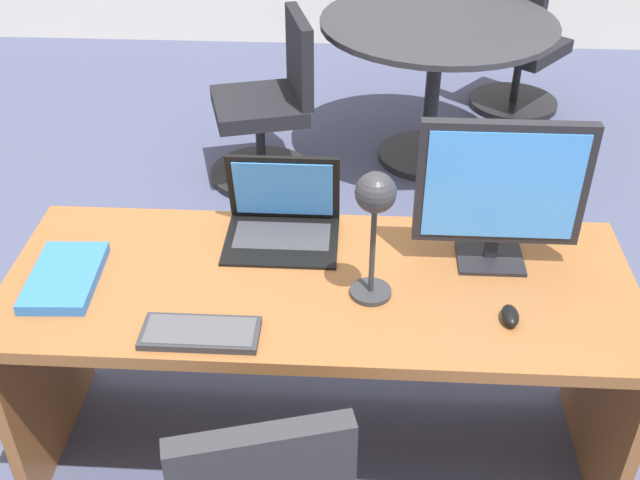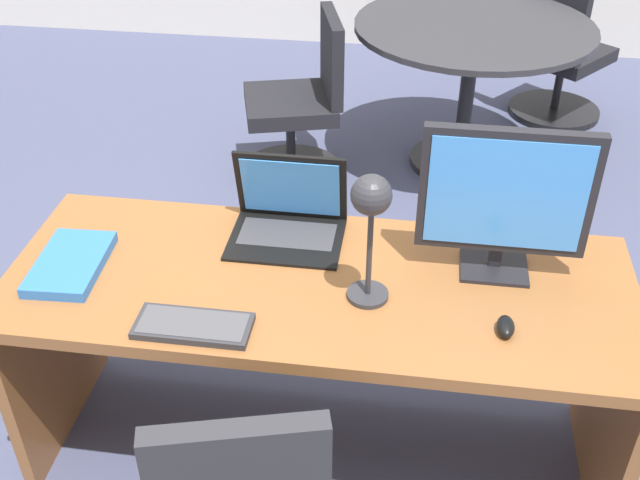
% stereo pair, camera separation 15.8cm
% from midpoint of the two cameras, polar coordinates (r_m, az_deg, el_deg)
% --- Properties ---
extents(ground, '(12.00, 12.00, 0.00)m').
position_cam_midpoint_polar(ground, '(3.92, 0.04, 1.92)').
color(ground, '#474C6B').
extents(desk, '(1.87, 0.71, 0.75)m').
position_cam_midpoint_polar(desk, '(2.44, -1.86, -6.08)').
color(desk, brown).
rests_on(desk, ground).
extents(monitor, '(0.49, 0.16, 0.47)m').
position_cam_midpoint_polar(monitor, '(2.24, 11.34, 3.74)').
color(monitor, black).
rests_on(monitor, desk).
extents(laptop, '(0.36, 0.28, 0.26)m').
position_cam_midpoint_polar(laptop, '(2.44, -4.65, 2.13)').
color(laptop, black).
rests_on(laptop, desk).
extents(keyboard, '(0.32, 0.14, 0.02)m').
position_cam_midpoint_polar(keyboard, '(2.11, -11.02, -6.85)').
color(keyboard, '#2D2D33').
rests_on(keyboard, desk).
extents(mouse, '(0.05, 0.09, 0.04)m').
position_cam_midpoint_polar(mouse, '(2.16, 11.89, -5.58)').
color(mouse, black).
rests_on(mouse, desk).
extents(desk_lamp, '(0.12, 0.14, 0.42)m').
position_cam_midpoint_polar(desk_lamp, '(2.02, 1.85, 2.21)').
color(desk_lamp, '#2D2D33').
rests_on(desk_lamp, desk).
extents(book, '(0.21, 0.32, 0.03)m').
position_cam_midpoint_polar(book, '(2.40, -20.23, -2.65)').
color(book, blue).
rests_on(book, desk).
extents(meeting_table, '(1.23, 1.23, 0.81)m').
position_cam_midpoint_polar(meeting_table, '(4.19, 7.47, 13.34)').
color(meeting_table, black).
rests_on(meeting_table, ground).
extents(meeting_chair_near, '(0.65, 0.65, 0.87)m').
position_cam_midpoint_polar(meeting_chair_near, '(5.00, 13.40, 13.08)').
color(meeting_chair_near, black).
rests_on(meeting_chair_near, ground).
extents(meeting_chair_far, '(0.58, 0.57, 0.88)m').
position_cam_midpoint_polar(meeting_chair_far, '(4.10, -4.83, 9.18)').
color(meeting_chair_far, black).
rests_on(meeting_chair_far, ground).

